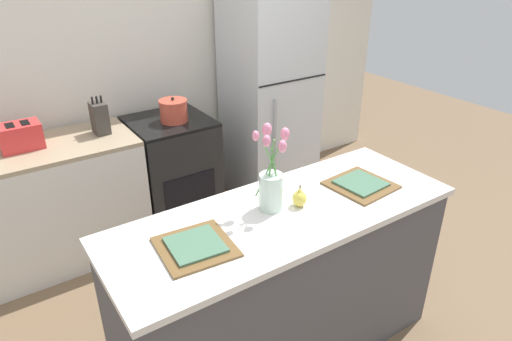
# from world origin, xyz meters

# --- Properties ---
(back_wall) EXTENTS (5.20, 0.08, 2.70)m
(back_wall) POSITION_xyz_m (0.00, 2.00, 1.35)
(back_wall) COLOR silver
(back_wall) RESTS_ON ground_plane
(kitchen_island) EXTENTS (1.80, 0.66, 0.94)m
(kitchen_island) POSITION_xyz_m (0.00, 0.00, 0.47)
(kitchen_island) COLOR #4C4C51
(kitchen_island) RESTS_ON ground_plane
(back_counter) EXTENTS (1.68, 0.60, 0.90)m
(back_counter) POSITION_xyz_m (-1.06, 1.60, 0.45)
(back_counter) COLOR silver
(back_counter) RESTS_ON ground_plane
(stove_range) EXTENTS (0.60, 0.61, 0.90)m
(stove_range) POSITION_xyz_m (0.10, 1.60, 0.45)
(stove_range) COLOR black
(stove_range) RESTS_ON ground_plane
(refrigerator) EXTENTS (0.68, 0.67, 1.82)m
(refrigerator) POSITION_xyz_m (1.05, 1.60, 0.91)
(refrigerator) COLOR silver
(refrigerator) RESTS_ON ground_plane
(flower_vase) EXTENTS (0.18, 0.14, 0.43)m
(flower_vase) POSITION_xyz_m (-0.04, 0.06, 1.08)
(flower_vase) COLOR silver
(flower_vase) RESTS_ON kitchen_island
(pear_figurine) EXTENTS (0.07, 0.07, 0.12)m
(pear_figurine) POSITION_xyz_m (0.09, -0.00, 0.98)
(pear_figurine) COLOR #E5CC4C
(pear_figurine) RESTS_ON kitchen_island
(plate_setting_left) EXTENTS (0.34, 0.34, 0.02)m
(plate_setting_left) POSITION_xyz_m (-0.50, -0.02, 0.95)
(plate_setting_left) COLOR brown
(plate_setting_left) RESTS_ON kitchen_island
(plate_setting_right) EXTENTS (0.34, 0.34, 0.02)m
(plate_setting_right) POSITION_xyz_m (0.50, -0.02, 0.95)
(plate_setting_right) COLOR brown
(plate_setting_right) RESTS_ON kitchen_island
(toaster) EXTENTS (0.28, 0.18, 0.17)m
(toaster) POSITION_xyz_m (-0.92, 1.64, 0.98)
(toaster) COLOR red
(toaster) RESTS_ON back_counter
(cooking_pot) EXTENTS (0.21, 0.21, 0.19)m
(cooking_pot) POSITION_xyz_m (0.13, 1.55, 0.98)
(cooking_pot) COLOR #CC4C38
(cooking_pot) RESTS_ON stove_range
(knife_block) EXTENTS (0.10, 0.14, 0.27)m
(knife_block) POSITION_xyz_m (-0.40, 1.62, 1.01)
(knife_block) COLOR #3D3833
(knife_block) RESTS_ON back_counter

